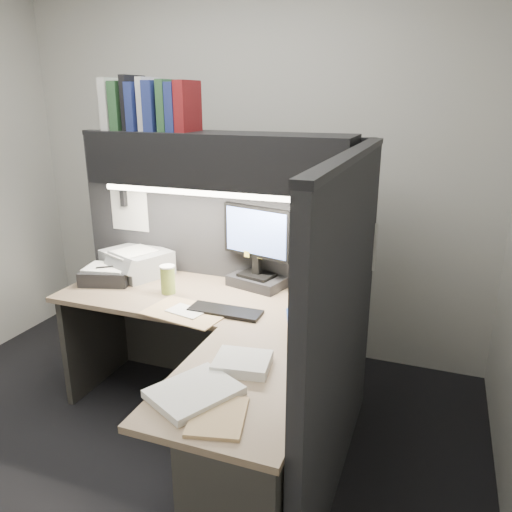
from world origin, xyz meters
name	(u,v)px	position (x,y,z in m)	size (l,w,h in m)	color
floor	(145,458)	(0.00, 0.00, 0.00)	(3.50, 3.50, 0.00)	black
wall_back	(246,168)	(0.00, 1.50, 1.35)	(3.50, 0.04, 2.70)	beige
partition_back	(219,264)	(0.03, 0.93, 0.80)	(1.90, 0.06, 1.60)	black
partition_right	(341,338)	(0.98, 0.18, 0.80)	(0.06, 1.50, 1.60)	black
desk	(214,403)	(0.43, 0.00, 0.44)	(1.70, 1.53, 0.73)	#806751
overhead_shelf	(218,159)	(0.12, 0.75, 1.50)	(1.55, 0.34, 0.30)	black
task_light_tube	(208,193)	(0.12, 0.61, 1.33)	(0.04, 0.04, 1.32)	white
monitor	(257,256)	(0.34, 0.82, 0.93)	(0.46, 0.28, 0.50)	black
keyboard	(225,311)	(0.31, 0.39, 0.74)	(0.40, 0.13, 0.02)	black
mousepad	(306,316)	(0.73, 0.50, 0.73)	(0.21, 0.19, 0.00)	#1B3D99
mouse	(308,312)	(0.74, 0.51, 0.75)	(0.06, 0.09, 0.03)	black
telephone	(322,296)	(0.78, 0.69, 0.78)	(0.25, 0.26, 0.10)	#B9AE8E
coffee_cup	(168,280)	(-0.12, 0.54, 0.81)	(0.09, 0.09, 0.16)	#A8BB4B
printer	(137,262)	(-0.48, 0.77, 0.81)	(0.39, 0.33, 0.16)	#94979A
notebook_stack	(108,275)	(-0.57, 0.57, 0.77)	(0.30, 0.25, 0.09)	black
open_folder	(186,312)	(0.12, 0.32, 0.73)	(0.43, 0.28, 0.01)	tan
paper_stack_a	(242,363)	(0.61, -0.10, 0.75)	(0.24, 0.20, 0.05)	white
paper_stack_b	(194,392)	(0.52, -0.36, 0.75)	(0.26, 0.32, 0.03)	white
manila_stack	(218,416)	(0.66, -0.46, 0.74)	(0.20, 0.25, 0.01)	tan
binder_row	(150,105)	(-0.30, 0.75, 1.79)	(0.56, 0.25, 0.31)	beige
pinned_papers	(255,249)	(0.42, 0.56, 1.05)	(1.76, 1.31, 0.51)	white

